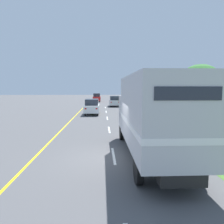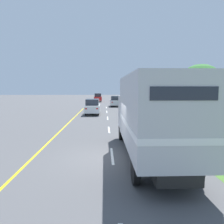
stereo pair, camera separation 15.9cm
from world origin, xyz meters
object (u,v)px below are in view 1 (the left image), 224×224
highway_sign (207,112)px  roadside_tree_far (167,83)px  lead_car_silver_ahead (114,101)px  roadside_tree_mid (188,87)px  lead_car_red_ahead (97,98)px  lead_car_white (92,107)px  roadside_tree_near (200,88)px  horse_trailer_truck (152,114)px

highway_sign → roadside_tree_far: size_ratio=0.45×
lead_car_silver_ahead → roadside_tree_mid: 15.30m
lead_car_red_ahead → roadside_tree_mid: bearing=-66.2°
roadside_tree_mid → lead_car_red_ahead: bearing=113.8°
lead_car_white → lead_car_red_ahead: bearing=90.0°
roadside_tree_mid → lead_car_silver_ahead: bearing=122.9°
highway_sign → roadside_tree_near: bearing=70.7°
highway_sign → roadside_tree_mid: (3.73, 12.54, 1.63)m
lead_car_white → horse_trailer_truck: bearing=-78.8°
lead_car_red_ahead → lead_car_white: bearing=-90.0°
horse_trailer_truck → highway_sign: 5.93m
lead_car_red_ahead → roadside_tree_mid: 29.04m
horse_trailer_truck → lead_car_red_ahead: horse_trailer_truck is taller
horse_trailer_truck → roadside_tree_far: roadside_tree_far is taller
lead_car_white → lead_car_silver_ahead: bearing=73.5°
roadside_tree_near → lead_car_white: bearing=138.9°
lead_car_red_ahead → roadside_tree_near: roadside_tree_near is taller
lead_car_silver_ahead → roadside_tree_far: size_ratio=0.70×
lead_car_silver_ahead → roadside_tree_far: (7.98, -4.92, 3.14)m
roadside_tree_mid → highway_sign: bearing=-106.5°
horse_trailer_truck → roadside_tree_mid: 18.43m
lead_car_white → roadside_tree_near: roadside_tree_near is taller
lead_car_red_ahead → horse_trailer_truck: bearing=-85.3°
highway_sign → roadside_tree_mid: bearing=73.5°
lead_car_white → lead_car_red_ahead: (-0.02, 25.37, 0.05)m
lead_car_silver_ahead → highway_sign: bearing=-79.9°
horse_trailer_truck → lead_car_silver_ahead: bearing=90.1°
lead_car_silver_ahead → roadside_tree_mid: (8.22, -12.68, 2.38)m
lead_car_silver_ahead → lead_car_red_ahead: bearing=104.0°
horse_trailer_truck → roadside_tree_near: roadside_tree_near is taller
highway_sign → roadside_tree_far: bearing=80.3°
horse_trailer_truck → roadside_tree_far: size_ratio=1.42×
lead_car_red_ahead → highway_sign: 39.84m
roadside_tree_far → lead_car_silver_ahead: bearing=148.3°
lead_car_silver_ahead → lead_car_red_ahead: (-3.45, 13.81, 0.06)m
horse_trailer_truck → roadside_tree_far: bearing=71.9°
lead_car_white → roadside_tree_far: 13.56m
lead_car_silver_ahead → highway_sign: (4.49, -25.22, 0.75)m
horse_trailer_truck → highway_sign: size_ratio=3.13×
lead_car_white → highway_sign: highway_sign is taller
roadside_tree_near → roadside_tree_far: bearing=83.7°
horse_trailer_truck → lead_car_red_ahead: bearing=94.7°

